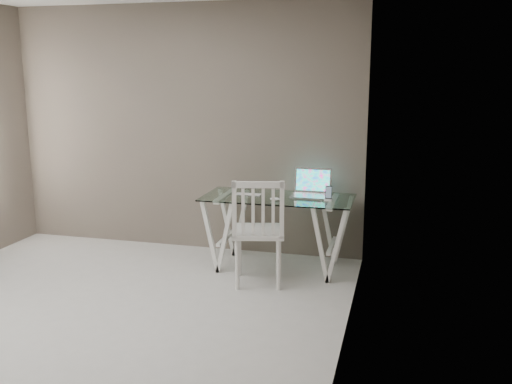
# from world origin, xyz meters

# --- Properties ---
(room) EXTENTS (4.50, 4.52, 2.71)m
(room) POSITION_xyz_m (-0.06, 0.02, 1.72)
(room) COLOR beige
(room) RESTS_ON ground
(desk) EXTENTS (1.50, 0.70, 0.75)m
(desk) POSITION_xyz_m (1.18, 1.77, 0.38)
(desk) COLOR silver
(desk) RESTS_ON ground
(chair) EXTENTS (0.57, 0.57, 1.03)m
(chair) POSITION_xyz_m (1.11, 1.24, 0.57)
(chair) COLOR silver
(chair) RESTS_ON ground
(laptop) EXTENTS (0.38, 0.31, 0.27)m
(laptop) POSITION_xyz_m (1.49, 1.92, 0.81)
(laptop) COLOR silver
(laptop) RESTS_ON desk
(keyboard) EXTENTS (0.28, 0.12, 0.01)m
(keyboard) POSITION_xyz_m (0.86, 1.79, 0.75)
(keyboard) COLOR silver
(keyboard) RESTS_ON desk
(mouse) EXTENTS (0.10, 0.06, 0.03)m
(mouse) POSITION_xyz_m (1.18, 1.60, 0.76)
(mouse) COLOR white
(mouse) RESTS_ON desk
(phone_dock) EXTENTS (0.08, 0.08, 0.14)m
(phone_dock) POSITION_xyz_m (1.68, 1.74, 0.79)
(phone_dock) COLOR white
(phone_dock) RESTS_ON desk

